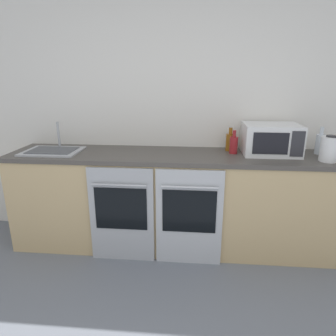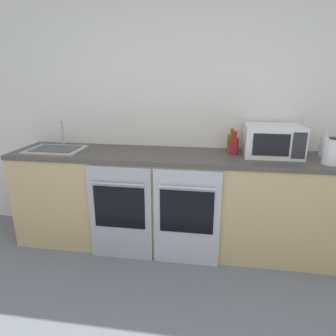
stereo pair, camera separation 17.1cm
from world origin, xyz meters
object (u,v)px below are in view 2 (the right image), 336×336
(oven_left, at_px, (120,213))
(bottle_amber, at_px, (231,143))
(microwave, at_px, (273,140))
(bottle_clear, at_px, (324,146))
(sink, at_px, (56,149))
(oven_right, at_px, (187,218))
(kettle, at_px, (333,151))
(bottle_red, at_px, (234,145))

(oven_left, bearing_deg, bottle_amber, 27.06)
(microwave, xyz_separation_m, bottle_clear, (0.45, 0.03, -0.04))
(sink, bearing_deg, oven_left, -21.76)
(oven_right, relative_size, microwave, 1.78)
(bottle_amber, relative_size, kettle, 1.01)
(microwave, height_order, bottle_red, microwave)
(oven_right, bearing_deg, microwave, 28.94)
(sink, bearing_deg, bottle_clear, 3.46)
(microwave, xyz_separation_m, sink, (-2.03, -0.12, -0.12))
(microwave, bearing_deg, oven_left, -163.14)
(microwave, bearing_deg, bottle_amber, 165.23)
(bottle_amber, bearing_deg, sink, -172.87)
(bottle_clear, xyz_separation_m, bottle_amber, (-0.80, 0.06, -0.01))
(oven_right, relative_size, sink, 1.70)
(oven_left, bearing_deg, bottle_clear, 13.75)
(oven_left, height_order, microwave, microwave)
(bottle_amber, bearing_deg, kettle, -21.60)
(microwave, bearing_deg, oven_right, -151.06)
(sink, bearing_deg, kettle, -2.37)
(bottle_amber, height_order, kettle, bottle_amber)
(bottle_red, relative_size, sink, 0.41)
(bottle_red, bearing_deg, sink, -176.55)
(kettle, xyz_separation_m, sink, (-2.46, 0.10, -0.09))
(bottle_red, xyz_separation_m, sink, (-1.69, -0.10, -0.07))
(bottle_red, relative_size, bottle_clear, 0.86)
(oven_left, height_order, bottle_clear, bottle_clear)
(bottle_clear, relative_size, sink, 0.48)
(microwave, bearing_deg, sink, -176.72)
(microwave, bearing_deg, bottle_red, -177.61)
(microwave, xyz_separation_m, bottle_red, (-0.33, -0.01, -0.05))
(bottle_red, xyz_separation_m, bottle_clear, (0.78, 0.05, 0.01))
(microwave, relative_size, kettle, 2.26)
(microwave, height_order, kettle, microwave)
(microwave, bearing_deg, kettle, -26.76)
(oven_left, relative_size, kettle, 4.02)
(bottle_red, distance_m, kettle, 0.79)
(oven_left, height_order, kettle, kettle)
(kettle, height_order, sink, sink)
(oven_right, relative_size, bottle_clear, 3.51)
(oven_left, xyz_separation_m, sink, (-0.71, 0.28, 0.50))
(kettle, bearing_deg, sink, 177.63)
(oven_left, bearing_deg, microwave, 16.86)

